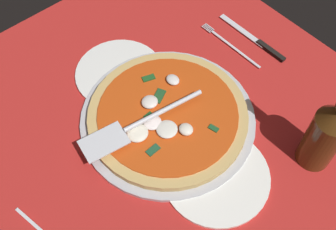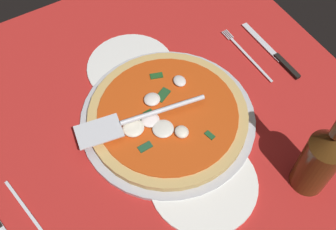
# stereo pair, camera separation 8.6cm
# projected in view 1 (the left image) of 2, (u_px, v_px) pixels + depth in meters

# --- Properties ---
(ground_plane) EXTENTS (0.93, 0.93, 0.01)m
(ground_plane) POSITION_uv_depth(u_px,v_px,m) (155.00, 131.00, 0.87)
(ground_plane) COLOR red
(checker_pattern) EXTENTS (0.93, 0.93, 0.00)m
(checker_pattern) POSITION_uv_depth(u_px,v_px,m) (155.00, 130.00, 0.87)
(checker_pattern) COLOR silver
(checker_pattern) RESTS_ON ground_plane
(pizza_pan) EXTENTS (0.37, 0.37, 0.01)m
(pizza_pan) POSITION_uv_depth(u_px,v_px,m) (168.00, 119.00, 0.87)
(pizza_pan) COLOR #B6B7BF
(pizza_pan) RESTS_ON ground_plane
(dinner_plate_left) EXTENTS (0.20, 0.20, 0.01)m
(dinner_plate_left) POSITION_uv_depth(u_px,v_px,m) (119.00, 73.00, 0.94)
(dinner_plate_left) COLOR white
(dinner_plate_left) RESTS_ON ground_plane
(dinner_plate_right) EXTENTS (0.21, 0.21, 0.01)m
(dinner_plate_right) POSITION_uv_depth(u_px,v_px,m) (216.00, 176.00, 0.80)
(dinner_plate_right) COLOR white
(dinner_plate_right) RESTS_ON ground_plane
(pizza) EXTENTS (0.34, 0.34, 0.03)m
(pizza) POSITION_uv_depth(u_px,v_px,m) (167.00, 115.00, 0.86)
(pizza) COLOR tan
(pizza) RESTS_ON pizza_pan
(pizza_server) EXTENTS (0.08, 0.27, 0.01)m
(pizza_server) POSITION_uv_depth(u_px,v_px,m) (137.00, 125.00, 0.82)
(pizza_server) COLOR silver
(pizza_server) RESTS_ON pizza
(place_setting_far) EXTENTS (0.21, 0.13, 0.01)m
(place_setting_far) POSITION_uv_depth(u_px,v_px,m) (244.00, 44.00, 0.99)
(place_setting_far) COLOR silver
(place_setting_far) RESTS_ON ground_plane
(beer_bottle) EXTENTS (0.07, 0.07, 0.26)m
(beer_bottle) POSITION_uv_depth(u_px,v_px,m) (327.00, 133.00, 0.75)
(beer_bottle) COLOR #4D2C10
(beer_bottle) RESTS_ON ground_plane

